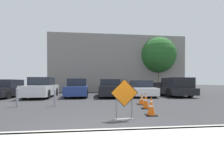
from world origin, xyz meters
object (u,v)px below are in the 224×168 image
object	(u,v)px
parked_car_third	(78,88)
bollard_second	(17,97)
traffic_cone_nearest	(151,106)
parked_car_second	(42,88)
traffic_cone_second	(146,100)
bollard_nearest	(55,97)
road_closed_sign	(124,97)
parked_car_fifth	(141,89)
parked_car_nearest	(7,89)
parked_car_fourth	(110,88)
pickup_truck	(172,88)
traffic_cone_third	(142,99)

from	to	relation	value
parked_car_third	bollard_second	distance (m)	5.87
traffic_cone_nearest	parked_car_second	xyz separation A→B (m)	(-6.46, 7.42, 0.40)
traffic_cone_second	bollard_nearest	size ratio (longest dim) A/B	0.93
bollard_second	parked_car_second	bearing A→B (deg)	95.44
bollard_nearest	bollard_second	world-z (taller)	bollard_second
road_closed_sign	parked_car_third	bearing A→B (deg)	106.70
road_closed_sign	bollard_nearest	xyz separation A→B (m)	(-3.04, 3.09, -0.29)
road_closed_sign	parked_car_second	distance (m)	9.55
parked_car_third	parked_car_fifth	world-z (taller)	parked_car_third
road_closed_sign	parked_car_fifth	xyz separation A→B (m)	(3.06, 8.16, -0.11)
parked_car_third	bollard_second	bearing A→B (deg)	64.13
parked_car_nearest	parked_car_fifth	world-z (taller)	parked_car_nearest
parked_car_nearest	parked_car_fourth	size ratio (longest dim) A/B	0.95
traffic_cone_nearest	traffic_cone_second	distance (m)	1.45
parked_car_fourth	traffic_cone_second	bearing A→B (deg)	101.84
traffic_cone_nearest	parked_car_nearest	world-z (taller)	parked_car_nearest
traffic_cone_second	bollard_second	world-z (taller)	bollard_second
parked_car_second	parked_car_fourth	world-z (taller)	parked_car_second
road_closed_sign	bollard_nearest	size ratio (longest dim) A/B	1.56
parked_car_fourth	bollard_nearest	world-z (taller)	parked_car_fourth
parked_car_second	pickup_truck	distance (m)	11.20
road_closed_sign	traffic_cone_third	bearing A→B (deg)	63.27
traffic_cone_nearest	traffic_cone_third	distance (m)	2.70
parked_car_nearest	parked_car_fourth	world-z (taller)	parked_car_fourth
road_closed_sign	bollard_second	bearing A→B (deg)	147.63
traffic_cone_second	parked_car_fourth	world-z (taller)	parked_car_fourth
parked_car_nearest	parked_car_third	distance (m)	5.60
traffic_cone_second	traffic_cone_third	xyz separation A→B (m)	(0.20, 1.24, -0.10)
traffic_cone_third	parked_car_third	size ratio (longest dim) A/B	0.13
parked_car_fourth	parked_car_fifth	world-z (taller)	parked_car_fourth
bollard_nearest	bollard_second	xyz separation A→B (m)	(-1.84, -0.00, 0.05)
traffic_cone_nearest	traffic_cone_second	size ratio (longest dim) A/B	0.89
bollard_second	parked_car_fifth	bearing A→B (deg)	32.54
road_closed_sign	bollard_nearest	world-z (taller)	road_closed_sign
parked_car_second	bollard_second	xyz separation A→B (m)	(0.46, -4.83, -0.24)
pickup_truck	traffic_cone_third	bearing A→B (deg)	46.41
parked_car_fourth	bollard_nearest	size ratio (longest dim) A/B	5.25
bollard_second	traffic_cone_second	bearing A→B (deg)	-10.56
traffic_cone_nearest	traffic_cone_third	xyz separation A→B (m)	(0.48, 2.66, -0.06)
parked_car_fifth	bollard_nearest	world-z (taller)	parked_car_fifth
traffic_cone_nearest	parked_car_third	distance (m)	8.77
road_closed_sign	parked_car_fourth	distance (m)	8.07
traffic_cone_second	parked_car_nearest	world-z (taller)	parked_car_nearest
parked_car_third	parked_car_fifth	xyz separation A→B (m)	(5.60, -0.31, -0.07)
parked_car_second	bollard_nearest	distance (m)	5.36
traffic_cone_second	parked_car_third	bearing A→B (deg)	121.02
traffic_cone_second	pickup_truck	world-z (taller)	pickup_truck
parked_car_third	parked_car_nearest	bearing A→B (deg)	0.74
bollard_second	parked_car_nearest	bearing A→B (deg)	122.68
traffic_cone_second	parked_car_nearest	distance (m)	11.40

